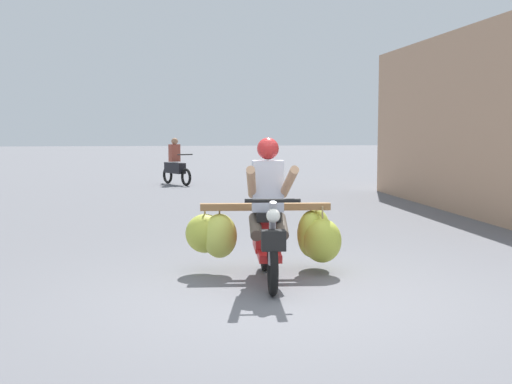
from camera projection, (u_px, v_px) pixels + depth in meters
The scene contains 3 objects.
ground_plane at pixel (287, 300), 6.65m from camera, with size 120.00×120.00×0.00m, color slate.
motorbike_main_loaded at pixel (271, 230), 7.71m from camera, with size 1.85×1.76×1.58m.
motorbike_distant_ahead_left at pixel (175, 166), 20.28m from camera, with size 0.89×1.46×1.40m.
Camera 1 is at (-1.18, -6.42, 1.68)m, focal length 47.49 mm.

